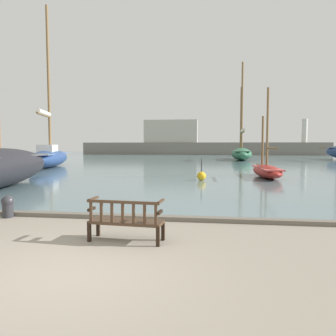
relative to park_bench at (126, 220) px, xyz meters
name	(u,v)px	position (x,y,z in m)	size (l,w,h in m)	color
ground_plane	(69,272)	(-0.47, -1.78, -0.47)	(160.00, 160.00, 0.00)	gray
harbor_water	(198,158)	(-0.47, 42.22, -0.43)	(100.00, 80.00, 0.08)	slate
quay_edge_kerb	(129,217)	(-0.47, 2.07, -0.41)	(40.00, 0.30, 0.12)	#675F54
park_bench	(126,220)	(0.00, 0.00, 0.00)	(1.64, 0.65, 0.92)	black
sailboat_far_port	(50,156)	(-12.67, 20.68, 0.62)	(4.80, 10.20, 14.16)	navy
sailboat_distant_harbor	(241,152)	(5.39, 36.48, 0.65)	(2.83, 10.53, 12.49)	#2D6647
sailboat_centre_channel	(267,170)	(5.08, 13.78, 0.07)	(1.68, 5.78, 5.44)	maroon
mooring_bollard	(8,205)	(-3.98, 1.79, -0.12)	(0.35, 0.35, 0.63)	#2D2D33
channel_buoy	(201,176)	(1.19, 11.49, -0.13)	(0.50, 0.50, 1.20)	gold
far_breakwater	(195,144)	(-1.76, 57.42, 1.64)	(47.61, 2.40, 6.87)	slate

